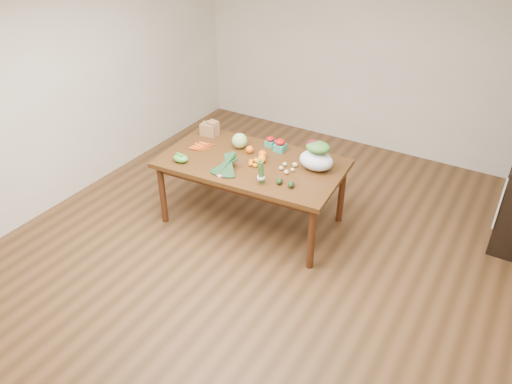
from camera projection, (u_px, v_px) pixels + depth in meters
The scene contains 24 objects.
floor at pixel (255, 259), 5.00m from camera, with size 6.00×6.00×0.00m, color brown.
room_walls at pixel (255, 138), 4.28m from camera, with size 5.02×6.02×2.70m.
dining_table at pixel (252, 192), 5.37m from camera, with size 1.88×1.04×0.75m, color #4B2A11.
dish_towel at pixel (500, 203), 4.87m from camera, with size 0.02×0.28×0.45m, color white.
paper_bag at pixel (209, 128), 5.65m from camera, with size 0.24×0.20×0.17m, color #966743, non-canonical shape.
cabbage at pixel (240, 141), 5.38m from camera, with size 0.17×0.17×0.17m, color #A8C873.
strawberry_basket_a at pixel (270, 142), 5.45m from camera, with size 0.09×0.09×0.09m, color red, non-canonical shape.
strawberry_basket_b at pixel (280, 146), 5.35m from camera, with size 0.12×0.12×0.11m, color red, non-canonical shape.
orange_a at pixel (250, 150), 5.30m from camera, with size 0.08×0.08×0.08m, color #FF640F.
orange_b at pixel (262, 154), 5.21m from camera, with size 0.09×0.09×0.09m, color orange.
orange_c at pixel (262, 159), 5.12m from camera, with size 0.09×0.09×0.09m, color orange.
mandarin_cluster at pixel (257, 162), 5.08m from camera, with size 0.18×0.18×0.08m, color orange, non-canonical shape.
carrots at pixel (203, 147), 5.42m from camera, with size 0.22×0.22×0.03m, color #F15B14, non-canonical shape.
snap_pea_bag at pixel (181, 158), 5.15m from camera, with size 0.17×0.13×0.08m, color #449331.
kale_bunch at pixel (224, 166), 4.93m from camera, with size 0.32×0.40×0.16m, color black, non-canonical shape.
asparagus_bundle at pixel (261, 172), 4.73m from camera, with size 0.08×0.08×0.25m, color #54873E, non-canonical shape.
potato_a at pixel (281, 168), 5.01m from camera, with size 0.05×0.04×0.04m, color tan.
potato_b at pixel (286, 172), 4.94m from camera, with size 0.05×0.05×0.04m, color #D5B57A.
potato_c at pixel (295, 165), 5.06m from camera, with size 0.06×0.05×0.05m, color #D0BA78.
potato_d at pixel (285, 164), 5.07m from camera, with size 0.05×0.05×0.04m, color tan.
potato_e at pixel (293, 170), 4.98m from camera, with size 0.05×0.04×0.04m, color tan.
avocado_a at pixel (279, 181), 4.78m from camera, with size 0.06×0.09×0.06m, color black.
avocado_b at pixel (291, 184), 4.73m from camera, with size 0.06×0.09×0.06m, color black.
salad_bag at pixel (316, 157), 4.96m from camera, with size 0.35×0.26×0.27m, color silver, non-canonical shape.
Camera 1 is at (2.00, -3.31, 3.25)m, focal length 35.00 mm.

